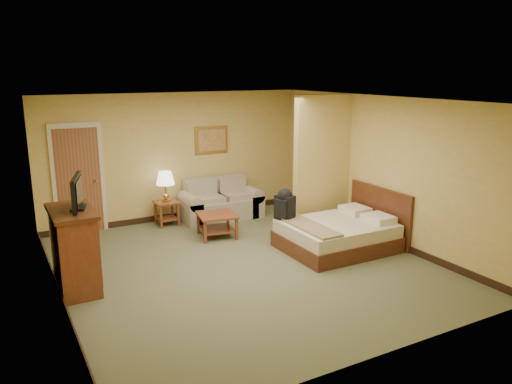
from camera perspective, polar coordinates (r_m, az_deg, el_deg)
floor at (r=8.04m, az=-1.38°, el=-8.39°), size 6.00×6.00×0.00m
ceiling at (r=7.45m, az=-1.50°, el=10.45°), size 6.00×6.00×0.00m
back_wall at (r=10.35m, az=-9.07°, el=3.98°), size 5.50×0.02×2.60m
left_wall at (r=6.88m, az=-22.29°, el=-1.87°), size 0.02×6.00×2.60m
right_wall at (r=9.20m, az=14.00°, el=2.52°), size 0.02×6.00×2.60m
partition at (r=9.52m, az=7.57°, el=3.19°), size 1.20×0.15×2.60m
door at (r=9.90m, az=-19.62°, el=1.32°), size 0.94×0.16×2.10m
baseboard at (r=10.62m, az=-8.80°, el=-2.63°), size 5.50×0.02×0.12m
loveseat at (r=10.46m, az=-4.07°, el=-1.52°), size 1.68×0.78×0.85m
side_table at (r=10.12m, az=-10.19°, el=-1.98°), size 0.44×0.44×0.49m
table_lamp at (r=9.97m, az=-10.34°, el=1.47°), size 0.37×0.37×0.60m
coffee_table at (r=9.30m, az=-4.49°, el=-3.25°), size 0.79×0.79×0.44m
wall_picture at (r=10.56m, az=-5.10°, el=5.94°), size 0.74×0.04×0.58m
dresser at (r=7.46m, az=-20.04°, el=-6.18°), size 0.58×1.10×1.17m
tv at (r=7.26m, az=-19.77°, el=-0.15°), size 0.27×0.74×0.46m
bed at (r=8.80m, az=9.58°, el=-4.70°), size 1.89×1.53×0.99m
backpack at (r=8.69m, az=3.33°, el=-1.26°), size 0.31×0.38×0.56m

